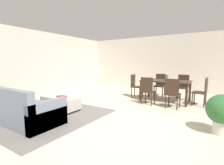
# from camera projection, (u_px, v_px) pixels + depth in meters

# --- Properties ---
(ground_plane) EXTENTS (10.80, 10.80, 0.00)m
(ground_plane) POSITION_uv_depth(u_px,v_px,m) (120.00, 122.00, 3.81)
(ground_plane) COLOR beige
(wall_back) EXTENTS (9.00, 0.12, 2.70)m
(wall_back) POSITION_uv_depth(u_px,v_px,m) (171.00, 63.00, 7.83)
(wall_back) COLOR beige
(wall_back) RESTS_ON ground_plane
(wall_left) EXTENTS (0.12, 11.00, 2.70)m
(wall_left) POSITION_uv_depth(u_px,v_px,m) (29.00, 64.00, 6.46)
(wall_left) COLOR beige
(wall_left) RESTS_ON ground_plane
(area_rug) EXTENTS (3.00, 2.80, 0.01)m
(area_rug) POSITION_uv_depth(u_px,v_px,m) (43.00, 114.00, 4.39)
(area_rug) COLOR slate
(area_rug) RESTS_ON ground_plane
(couch) EXTENTS (2.24, 0.92, 0.86)m
(couch) POSITION_uv_depth(u_px,v_px,m) (18.00, 109.00, 3.89)
(couch) COLOR slate
(couch) RESTS_ON ground_plane
(ottoman_table) EXTENTS (1.19, 0.54, 0.39)m
(ottoman_table) POSITION_uv_depth(u_px,v_px,m) (60.00, 102.00, 4.79)
(ottoman_table) COLOR #B7AD9E
(ottoman_table) RESTS_ON ground_plane
(dining_table) EXTENTS (1.64, 0.95, 0.76)m
(dining_table) POSITION_uv_depth(u_px,v_px,m) (166.00, 83.00, 5.81)
(dining_table) COLOR #332319
(dining_table) RESTS_ON ground_plane
(dining_chair_near_left) EXTENTS (0.41, 0.41, 0.92)m
(dining_chair_near_left) POSITION_uv_depth(u_px,v_px,m) (148.00, 89.00, 5.34)
(dining_chair_near_left) COLOR #332319
(dining_chair_near_left) RESTS_ON ground_plane
(dining_chair_near_right) EXTENTS (0.42, 0.42, 0.92)m
(dining_chair_near_right) POSITION_uv_depth(u_px,v_px,m) (173.00, 92.00, 4.88)
(dining_chair_near_right) COLOR #332319
(dining_chair_near_right) RESTS_ON ground_plane
(dining_chair_far_left) EXTENTS (0.41, 0.41, 0.92)m
(dining_chair_far_left) POSITION_uv_depth(u_px,v_px,m) (160.00, 84.00, 6.75)
(dining_chair_far_left) COLOR #332319
(dining_chair_far_left) RESTS_ON ground_plane
(dining_chair_far_right) EXTENTS (0.40, 0.40, 0.92)m
(dining_chair_far_right) POSITION_uv_depth(u_px,v_px,m) (183.00, 85.00, 6.32)
(dining_chair_far_right) COLOR #332319
(dining_chair_far_right) RESTS_ON ground_plane
(dining_chair_head_east) EXTENTS (0.43, 0.43, 0.92)m
(dining_chair_head_east) POSITION_uv_depth(u_px,v_px,m) (203.00, 90.00, 5.17)
(dining_chair_head_east) COLOR #332319
(dining_chair_head_east) RESTS_ON ground_plane
(dining_chair_head_west) EXTENTS (0.42, 0.42, 0.92)m
(dining_chair_head_west) POSITION_uv_depth(u_px,v_px,m) (135.00, 84.00, 6.48)
(dining_chair_head_west) COLOR #332319
(dining_chair_head_west) RESTS_ON ground_plane
(vase_centerpiece) EXTENTS (0.11, 0.11, 0.20)m
(vase_centerpiece) POSITION_uv_depth(u_px,v_px,m) (167.00, 78.00, 5.79)
(vase_centerpiece) COLOR slate
(vase_centerpiece) RESTS_ON dining_table
(book_on_ottoman) EXTENTS (0.27, 0.22, 0.03)m
(book_on_ottoman) POSITION_uv_depth(u_px,v_px,m) (62.00, 96.00, 4.75)
(book_on_ottoman) COLOR maroon
(book_on_ottoman) RESTS_ON ottoman_table
(potted_plant) EXTENTS (0.58, 0.58, 0.79)m
(potted_plant) POSITION_uv_depth(u_px,v_px,m) (222.00, 111.00, 3.13)
(potted_plant) COLOR beige
(potted_plant) RESTS_ON ground_plane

